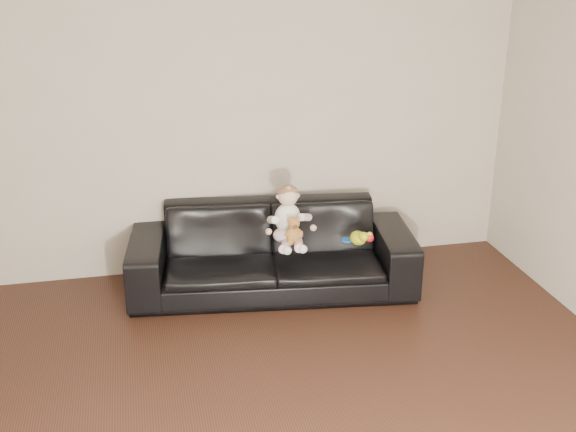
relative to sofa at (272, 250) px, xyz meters
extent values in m
plane|color=#B8AF9B|center=(-0.35, 0.50, 0.97)|extent=(5.00, 0.00, 5.00)
imported|color=black|center=(0.00, 0.00, 0.00)|extent=(2.33, 1.14, 0.65)
ellipsoid|color=#FBD4DC|center=(0.11, -0.11, 0.17)|extent=(0.28, 0.26, 0.13)
ellipsoid|color=white|center=(0.11, -0.09, 0.30)|extent=(0.24, 0.22, 0.24)
sphere|color=beige|center=(0.11, -0.11, 0.49)|extent=(0.20, 0.20, 0.16)
ellipsoid|color=#8C603F|center=(0.11, -0.10, 0.52)|extent=(0.20, 0.20, 0.11)
cylinder|color=#FBD4DC|center=(0.06, -0.26, 0.15)|extent=(0.12, 0.21, 0.08)
cylinder|color=#FBD4DC|center=(0.16, -0.26, 0.15)|extent=(0.12, 0.21, 0.08)
sphere|color=white|center=(0.05, -0.36, 0.15)|extent=(0.08, 0.08, 0.07)
sphere|color=white|center=(0.17, -0.36, 0.15)|extent=(0.08, 0.08, 0.07)
cylinder|color=white|center=(-0.02, -0.15, 0.32)|extent=(0.10, 0.18, 0.11)
cylinder|color=white|center=(0.23, -0.15, 0.32)|extent=(0.10, 0.18, 0.11)
ellipsoid|color=#A46B2E|center=(0.12, -0.26, 0.23)|extent=(0.15, 0.14, 0.13)
sphere|color=#A46B2E|center=(0.12, -0.27, 0.33)|extent=(0.12, 0.12, 0.09)
sphere|color=#A46B2E|center=(0.09, -0.26, 0.36)|extent=(0.05, 0.05, 0.03)
sphere|color=#A46B2E|center=(0.15, -0.26, 0.36)|extent=(0.05, 0.05, 0.03)
sphere|color=#593819|center=(0.12, -0.31, 0.32)|extent=(0.05, 0.05, 0.03)
ellipsoid|color=#B9C517|center=(0.63, -0.27, 0.16)|extent=(0.16, 0.18, 0.11)
sphere|color=red|center=(0.73, -0.24, 0.14)|extent=(0.08, 0.08, 0.07)
cylinder|color=blue|center=(0.57, -0.18, 0.11)|extent=(0.09, 0.09, 0.01)
camera|label=1|loc=(-1.00, -5.18, 2.34)|focal=45.00mm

